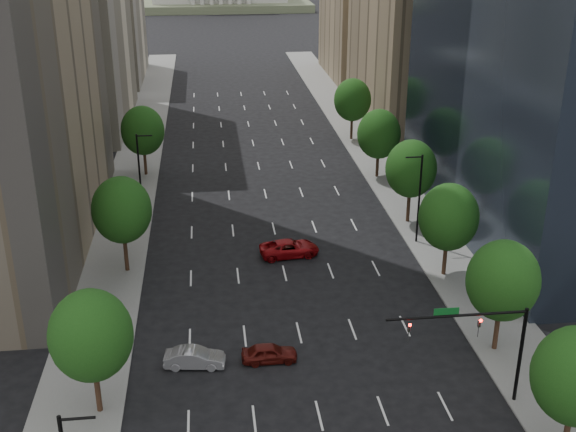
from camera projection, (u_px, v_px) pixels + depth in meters
name	position (u px, v px, depth m)	size (l,w,h in m)	color
sidewalk_left	(119.00, 235.00, 72.15)	(6.00, 200.00, 0.15)	slate
sidewalk_right	(421.00, 221.00, 75.44)	(6.00, 200.00, 0.15)	slate
midrise_cream_left	(71.00, 6.00, 103.78)	(14.00, 30.00, 35.00)	beige
filler_left	(104.00, 31.00, 137.30)	(14.00, 26.00, 18.00)	beige
parking_tan_right	(414.00, 21.00, 107.32)	(14.00, 30.00, 30.00)	#8C7759
filler_right	(365.00, 35.00, 140.25)	(14.00, 26.00, 16.00)	#8C7759
tree_right_1	(503.00, 281.00, 51.11)	(5.20, 5.20, 8.75)	#382316
tree_right_2	(449.00, 217.00, 62.15)	(5.20, 5.20, 8.61)	#382316
tree_right_3	(411.00, 169.00, 73.03)	(5.20, 5.20, 8.89)	#382316
tree_right_4	(379.00, 134.00, 86.02)	(5.20, 5.20, 8.46)	#382316
tree_right_5	(353.00, 100.00, 100.57)	(5.20, 5.20, 8.75)	#382316
tree_left_0	(91.00, 336.00, 44.46)	(5.20, 5.20, 8.75)	#382316
tree_left_1	(122.00, 210.00, 62.70)	(5.20, 5.20, 8.97)	#382316
tree_left_2	(143.00, 131.00, 86.63)	(5.20, 5.20, 8.68)	#382316
streetlight_rn	(419.00, 196.00, 68.80)	(1.70, 0.20, 9.00)	black
streetlight_ln	(140.00, 173.00, 75.10)	(1.70, 0.20, 9.00)	black
traffic_signal	(486.00, 336.00, 45.46)	(9.12, 0.40, 7.38)	black
foothills	(252.00, 3.00, 586.20)	(720.00, 413.00, 263.00)	olive
car_maroon	(269.00, 353.00, 51.73)	(1.61, 3.99, 1.36)	#4F110D
car_silver	(195.00, 358.00, 51.11)	(1.50, 4.29, 1.41)	#9B9BA0
car_red_far	(289.00, 248.00, 67.69)	(2.57, 5.57, 1.55)	maroon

